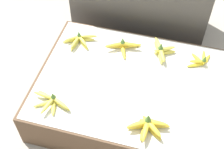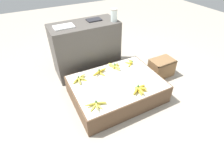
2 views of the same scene
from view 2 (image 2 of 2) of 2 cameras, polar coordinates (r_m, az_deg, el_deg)
The scene contains 13 objects.
ground_plane at distance 2.59m, azimuth 1.42°, elevation -7.04°, with size 10.00×10.00×0.00m, color #A89E8E.
display_platform at distance 2.50m, azimuth 1.47°, elevation -4.72°, with size 1.23×0.91×0.28m.
back_vendor_table at distance 2.93m, azimuth -8.46°, elevation 8.46°, with size 1.06×0.49×0.84m.
wooden_crate at distance 3.03m, azimuth 15.85°, elevation 2.24°, with size 0.38×0.27×0.29m.
banana_bunch_front_left at distance 2.06m, azimuth -5.25°, elevation -9.73°, with size 0.26×0.18×0.09m.
banana_bunch_front_midright at distance 2.26m, azimuth 8.87°, elevation -4.72°, with size 0.24×0.19×0.11m.
banana_bunch_back_left at distance 2.44m, azimuth -10.49°, elevation -1.52°, with size 0.24×0.18×0.08m.
banana_bunch_back_midleft at distance 2.54m, azimuth -4.03°, elevation 0.87°, with size 0.25×0.18×0.10m.
banana_bunch_back_midright at distance 2.65m, azimuth 0.96°, elevation 2.74°, with size 0.17×0.23×0.11m.
banana_bunch_back_right at distance 2.76m, azimuth 6.02°, elevation 3.89°, with size 0.16×0.16×0.08m.
glass_jar at distance 2.78m, azimuth 0.65°, elevation 18.86°, with size 0.11×0.11×0.19m.
foam_tray_white at distance 2.67m, azimuth -15.48°, elevation 14.82°, with size 0.29×0.19×0.02m.
foam_tray_dark at distance 2.86m, azimuth -5.91°, elevation 17.35°, with size 0.22×0.15×0.02m.
Camera 2 is at (-0.93, -1.62, 1.80)m, focal length 28.00 mm.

